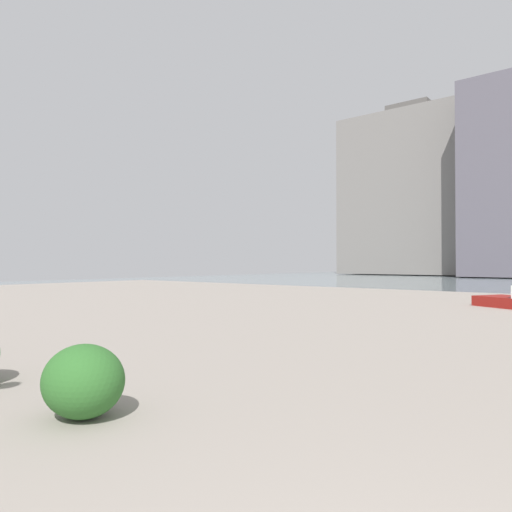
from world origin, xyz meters
TOP-DOWN VIEW (x-y plane):
  - building_annex at (25.83, -68.54)m, footprint 17.74×15.28m
  - shrub_round at (4.80, -1.57)m, footprint 0.90×0.81m

SIDE VIEW (x-z plane):
  - shrub_round at x=4.80m, z-range 0.00..0.76m
  - building_annex at x=25.83m, z-range -1.03..24.64m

